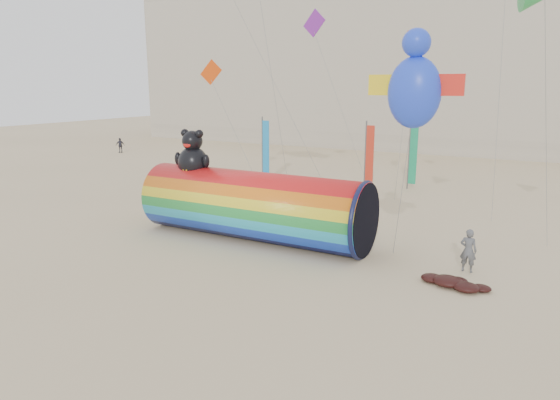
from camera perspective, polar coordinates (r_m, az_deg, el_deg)
The scene contains 6 objects.
ground at distance 22.57m, azimuth -2.97°, elevation -6.56°, with size 160.00×160.00×0.00m, color #CCB58C.
hotel_building at distance 68.15m, azimuth 9.20°, elevation 15.14°, with size 60.40×15.40×20.60m.
windsock_assembly at distance 24.78m, azimuth -3.05°, elevation -0.45°, with size 11.75×3.58×5.42m.
kite_handler at distance 22.00m, azimuth 20.72°, elevation -5.42°, with size 0.67×0.44×1.83m, color #53555A.
fabric_bundle at distance 20.44m, azimuth 19.20°, elevation -8.91°, with size 2.62×1.35×0.41m.
festival_banners at distance 37.02m, azimuth 7.60°, elevation 5.25°, with size 11.27×4.00×5.20m.
Camera 1 is at (11.27, -18.04, 7.54)m, focal length 32.00 mm.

